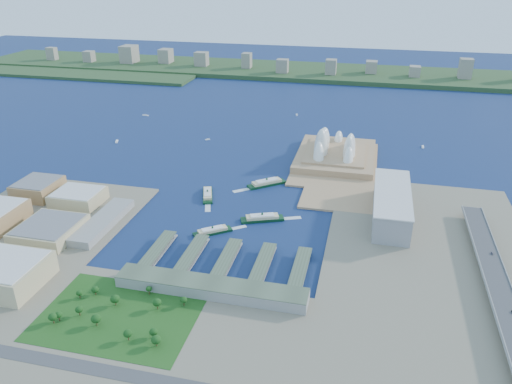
% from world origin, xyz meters
% --- Properties ---
extents(ground, '(3000.00, 3000.00, 0.00)m').
position_xyz_m(ground, '(0.00, 0.00, 0.00)').
color(ground, '#0F1E46').
rests_on(ground, ground).
extents(west_land, '(220.00, 390.00, 3.00)m').
position_xyz_m(west_land, '(-250.00, -105.00, 1.50)').
color(west_land, '#7A715D').
rests_on(west_land, ground).
extents(south_land, '(720.00, 180.00, 3.00)m').
position_xyz_m(south_land, '(0.00, -210.00, 1.50)').
color(south_land, '#7A715D').
rests_on(south_land, ground).
extents(east_land, '(240.00, 500.00, 3.00)m').
position_xyz_m(east_land, '(240.00, -50.00, 1.50)').
color(east_land, '#7A715D').
rests_on(east_land, ground).
extents(peninsula, '(135.00, 220.00, 3.00)m').
position_xyz_m(peninsula, '(107.50, 260.00, 1.50)').
color(peninsula, tan).
rests_on(peninsula, ground).
extents(far_shore, '(2200.00, 260.00, 12.00)m').
position_xyz_m(far_shore, '(0.00, 980.00, 6.00)').
color(far_shore, '#2D4926').
rests_on(far_shore, ground).
extents(opera_house, '(134.00, 180.00, 58.00)m').
position_xyz_m(opera_house, '(105.00, 280.00, 32.00)').
color(opera_house, white).
rests_on(opera_house, peninsula).
extents(toaster_building, '(45.00, 155.00, 35.00)m').
position_xyz_m(toaster_building, '(195.00, 80.00, 20.50)').
color(toaster_building, gray).
rests_on(toaster_building, east_land).
extents(expressway, '(26.00, 340.00, 11.85)m').
position_xyz_m(expressway, '(300.00, -60.00, 8.93)').
color(expressway, gray).
rests_on(expressway, east_land).
extents(west_buildings, '(200.00, 280.00, 27.00)m').
position_xyz_m(west_buildings, '(-250.00, -70.00, 16.50)').
color(west_buildings, '#9A774D').
rests_on(west_buildings, west_land).
extents(ferry_wharves, '(184.00, 90.00, 9.30)m').
position_xyz_m(ferry_wharves, '(14.00, -75.00, 4.65)').
color(ferry_wharves, '#47543F').
rests_on(ferry_wharves, ground).
extents(terminal_building, '(200.00, 28.00, 12.00)m').
position_xyz_m(terminal_building, '(15.00, -135.00, 9.00)').
color(terminal_building, gray).
rests_on(terminal_building, south_land).
extents(park, '(150.00, 110.00, 16.00)m').
position_xyz_m(park, '(-60.00, -190.00, 11.00)').
color(park, '#194714').
rests_on(park, south_land).
extents(far_skyline, '(1900.00, 140.00, 55.00)m').
position_xyz_m(far_skyline, '(0.00, 960.00, 39.50)').
color(far_skyline, gray).
rests_on(far_skyline, far_shore).
extents(ferry_a, '(30.03, 55.24, 10.15)m').
position_xyz_m(ferry_a, '(-63.37, 89.16, 5.08)').
color(ferry_a, '#0C3318').
rests_on(ferry_a, ground).
extents(ferry_b, '(56.78, 50.58, 11.50)m').
position_xyz_m(ferry_b, '(12.19, 148.04, 5.75)').
color(ferry_b, '#0C3318').
rests_on(ferry_b, ground).
extents(ferry_c, '(47.21, 39.96, 9.38)m').
position_xyz_m(ferry_c, '(-23.13, -11.95, 4.69)').
color(ferry_c, '#0C3318').
rests_on(ferry_c, ground).
extents(ferry_d, '(58.23, 34.85, 10.77)m').
position_xyz_m(ferry_d, '(30.40, 35.70, 5.38)').
color(ferry_d, '#0C3318').
rests_on(ferry_d, ground).
extents(boat_a, '(9.40, 16.42, 3.09)m').
position_xyz_m(boat_a, '(-306.72, 276.75, 1.55)').
color(boat_a, white).
rests_on(boat_a, ground).
extents(boat_b, '(9.54, 8.23, 2.54)m').
position_xyz_m(boat_b, '(-142.67, 327.53, 1.27)').
color(boat_b, white).
rests_on(boat_b, ground).
extents(boat_c, '(4.19, 13.49, 3.02)m').
position_xyz_m(boat_c, '(255.97, 379.60, 1.51)').
color(boat_c, white).
rests_on(boat_c, ground).
extents(boat_d, '(14.74, 4.42, 2.45)m').
position_xyz_m(boat_d, '(-328.37, 451.72, 1.22)').
color(boat_d, white).
rests_on(boat_d, ground).
extents(boat_e, '(5.23, 11.98, 2.85)m').
position_xyz_m(boat_e, '(-3.15, 532.32, 1.42)').
color(boat_e, white).
rests_on(boat_e, ground).
extents(car_c, '(2.06, 5.08, 1.47)m').
position_xyz_m(car_c, '(304.00, -9.80, 15.59)').
color(car_c, slate).
rests_on(car_c, expressway).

